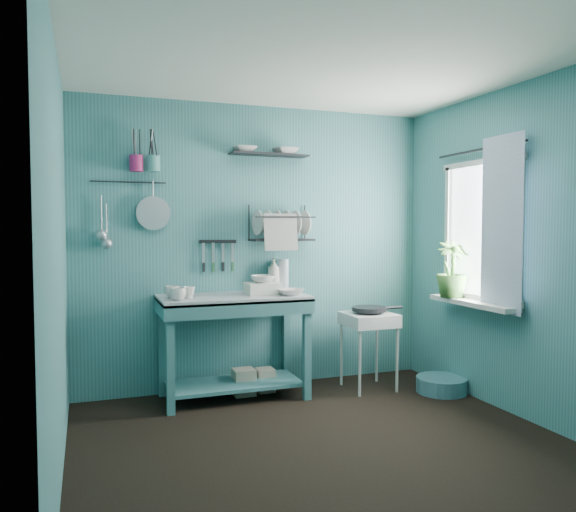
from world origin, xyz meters
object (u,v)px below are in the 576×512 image
object	(u,v)px
utensil_cup_magenta	(136,163)
dish_rack	(281,223)
potted_plant	(452,269)
storage_tin_large	(244,382)
mug_left	(178,294)
mug_mid	(189,292)
wash_tub	(263,289)
mug_right	(172,292)
hotplate_stand	(369,351)
frying_pan	(369,309)
utensil_cup_teal	(153,164)
storage_tin_small	(265,380)
floor_basin	(441,385)
water_bottle	(283,275)
soap_bottle	(274,274)
colander	(153,213)
work_counter	(234,347)

from	to	relation	value
utensil_cup_magenta	dish_rack	bearing A→B (deg)	-2.33
potted_plant	storage_tin_large	world-z (taller)	potted_plant
mug_left	mug_mid	size ratio (longest dim) A/B	1.23
wash_tub	mug_left	bearing A→B (deg)	-169.14
mug_right	hotplate_stand	size ratio (longest dim) A/B	0.18
frying_pan	utensil_cup_teal	bearing A→B (deg)	168.48
mug_right	potted_plant	size ratio (longest dim) A/B	0.26
storage_tin_small	floor_basin	size ratio (longest dim) A/B	0.46
water_bottle	storage_tin_small	world-z (taller)	water_bottle
potted_plant	storage_tin_small	bearing A→B (deg)	158.19
utensil_cup_magenta	storage_tin_large	bearing A→B (deg)	-11.16
mug_right	water_bottle	bearing A→B (deg)	12.17
mug_right	soap_bottle	size ratio (longest dim) A/B	0.41
frying_pan	mug_right	bearing A→B (deg)	174.93
water_bottle	hotplate_stand	bearing A→B (deg)	-29.01
storage_tin_small	floor_basin	xyz separation A→B (m)	(1.43, -0.54, -0.04)
hotplate_stand	colander	size ratio (longest dim) A/B	2.40
work_counter	storage_tin_large	xyz separation A→B (m)	(0.10, 0.05, -0.32)
wash_tub	utensil_cup_teal	bearing A→B (deg)	164.63
mug_mid	hotplate_stand	world-z (taller)	mug_mid
work_counter	storage_tin_large	size ratio (longest dim) A/B	5.52
mug_mid	potted_plant	distance (m)	2.21
storage_tin_large	storage_tin_small	distance (m)	0.20
mug_right	potted_plant	world-z (taller)	potted_plant
storage_tin_large	water_bottle	bearing A→B (deg)	22.04
mug_left	potted_plant	bearing A→B (deg)	-8.86
mug_mid	frying_pan	size ratio (longest dim) A/B	0.33
mug_right	mug_mid	bearing A→B (deg)	-26.57
mug_right	water_bottle	distance (m)	1.05
mug_mid	utensil_cup_teal	distance (m)	1.10
mug_left	floor_basin	world-z (taller)	mug_left
storage_tin_large	hotplate_stand	bearing A→B (deg)	-10.41
soap_bottle	storage_tin_large	world-z (taller)	soap_bottle
mug_mid	storage_tin_large	size ratio (longest dim) A/B	0.45
mug_left	hotplate_stand	bearing A→B (deg)	0.35
hotplate_stand	water_bottle	bearing A→B (deg)	153.03
soap_bottle	storage_tin_small	xyz separation A→B (m)	(-0.12, -0.12, -0.91)
soap_bottle	storage_tin_large	xyz separation A→B (m)	(-0.32, -0.15, -0.90)
utensil_cup_teal	colander	size ratio (longest dim) A/B	0.46
work_counter	mug_left	bearing A→B (deg)	-169.31
frying_pan	floor_basin	xyz separation A→B (m)	(0.54, -0.31, -0.64)
storage_tin_small	soap_bottle	bearing A→B (deg)	45.00
utensil_cup_magenta	wash_tub	bearing A→B (deg)	-13.37
mug_right	dish_rack	distance (m)	1.14
mug_left	utensil_cup_magenta	bearing A→B (deg)	125.40
mug_mid	dish_rack	world-z (taller)	dish_rack
water_bottle	frying_pan	size ratio (longest dim) A/B	0.93
dish_rack	floor_basin	world-z (taller)	dish_rack
mug_mid	utensil_cup_teal	xyz separation A→B (m)	(-0.23, 0.28, 1.04)
mug_right	dish_rack	xyz separation A→B (m)	(0.98, 0.17, 0.56)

